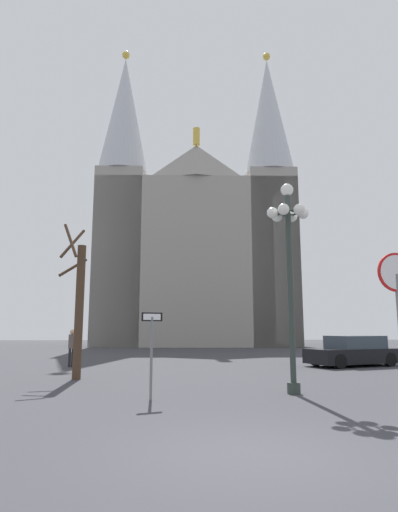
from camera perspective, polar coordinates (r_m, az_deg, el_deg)
The scene contains 7 objects.
ground_plane at distance 6.71m, azimuth 7.74°, elevation -24.56°, with size 120.00×120.00×0.00m, color #38383D.
cathedral at distance 45.39m, azimuth -0.40°, elevation 1.63°, with size 20.27×11.64×31.00m.
one_way_arrow_sign at distance 11.22m, azimuth -6.24°, elevation -11.61°, with size 0.52×0.23×2.15m.
street_lamp at distance 12.68m, azimuth 11.73°, elevation 0.80°, with size 1.23×1.11×5.94m.
bare_tree at distance 16.15m, azimuth -15.53°, elevation -6.13°, with size 0.97×1.54×5.54m.
parked_car_near_black at distance 22.15m, azimuth 19.56°, elevation -11.75°, with size 4.70×3.19×1.40m.
pedestrian_walking at distance 21.27m, azimuth -16.33°, elevation -11.03°, with size 0.32×0.32×1.70m.
Camera 1 is at (-1.21, -6.36, 1.76)m, focal length 30.51 mm.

